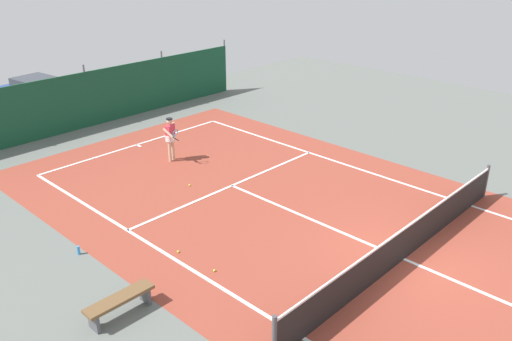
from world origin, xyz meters
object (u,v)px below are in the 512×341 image
Objects in this scene: tennis_net at (406,242)px; tennis_ball_near_player at (214,271)px; tennis_ball_midcourt at (190,185)px; tennis_ball_by_sideline at (178,252)px; tennis_player at (171,136)px; parked_car at (38,96)px; courtside_bench at (120,302)px; water_bottle at (78,250)px.

tennis_ball_near_player is at bearing 140.38° from tennis_net.
tennis_ball_midcourt and tennis_ball_by_sideline have the same top height.
tennis_net is at bearing -82.34° from tennis_ball_midcourt.
parked_car is (-0.67, 9.10, -0.12)m from tennis_player.
tennis_ball_midcourt is at bearing 48.35° from tennis_player.
tennis_net is 4.91m from tennis_ball_near_player.
tennis_ball_midcourt is (-1.00, 7.41, -0.48)m from tennis_net.
tennis_ball_midcourt is 1.00× the size of tennis_ball_by_sideline.
tennis_ball_near_player and tennis_ball_midcourt have the same top height.
courtside_bench reaches higher than tennis_ball_near_player.
courtside_bench is at bearing 62.67° from parked_car.
tennis_player is 1.03× the size of courtside_bench.
tennis_player is at bearing 87.04° from parked_car.
tennis_ball_near_player is at bearing -86.76° from tennis_ball_by_sideline.
courtside_bench is (-6.30, -6.24, -0.59)m from tennis_player.
tennis_ball_by_sideline is at bearing -44.74° from water_bottle.
tennis_player is 24.85× the size of tennis_ball_midcourt.
parked_car is at bearing 77.48° from tennis_ball_by_sideline.
tennis_player is 7.55m from tennis_ball_near_player.
tennis_net is at bearing -47.85° from water_bottle.
water_bottle reaches higher than tennis_ball_by_sideline.
tennis_net is 6.33× the size of courtside_bench.
tennis_ball_by_sideline is 2.72m from courtside_bench.
tennis_ball_midcourt is 6.69m from courtside_bench.
tennis_net is 7.15m from courtside_bench.
tennis_ball_midcourt is 4.10m from tennis_ball_by_sideline.
water_bottle is (0.62, 2.93, -0.25)m from courtside_bench.
tennis_ball_near_player is at bearing -122.82° from tennis_ball_midcourt.
parked_car is at bearing 78.79° from tennis_ball_near_player.
parked_car is at bearing 92.08° from tennis_net.
courtside_bench is (-2.55, 0.24, 0.34)m from tennis_ball_near_player.
tennis_player is at bearing 59.90° from tennis_ball_near_player.
parked_car is 16.35m from courtside_bench.
tennis_player is 0.37× the size of parked_car.
tennis_ball_midcourt is at bearing 37.34° from courtside_bench.
tennis_ball_near_player is at bearing 42.56° from tennis_player.
parked_car is at bearing 68.02° from water_bottle.
tennis_net is at bearing 72.72° from tennis_player.
tennis_player is 2.57m from tennis_ball_midcourt.
water_bottle is (-1.92, 3.17, 0.09)m from tennis_ball_near_player.
tennis_net is 2.30× the size of parked_car.
tennis_net is at bearing 84.91° from parked_car.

